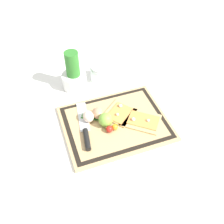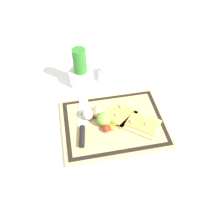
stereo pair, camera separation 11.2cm
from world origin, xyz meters
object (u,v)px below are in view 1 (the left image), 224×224
(egg_brown, at_px, (98,113))
(egg_pink, at_px, (88,116))
(pizza_slice_near, at_px, (141,120))
(herb_pot, at_px, (74,76))
(pizza_slice_far, at_px, (120,112))
(knife, at_px, (86,132))
(lime, at_px, (106,120))
(cherry_tomato_red, at_px, (109,129))
(cherry_tomato_yellow, at_px, (115,127))
(sauce_jar, at_px, (100,74))

(egg_brown, height_order, egg_pink, same)
(pizza_slice_near, distance_m, herb_pot, 0.39)
(pizza_slice_near, xyz_separation_m, pizza_slice_far, (-0.07, 0.07, 0.00))
(knife, distance_m, egg_brown, 0.10)
(lime, relative_size, cherry_tomato_red, 2.10)
(knife, distance_m, lime, 0.10)
(pizza_slice_near, bearing_deg, cherry_tomato_yellow, -178.42)
(herb_pot, bearing_deg, lime, -78.97)
(cherry_tomato_yellow, xyz_separation_m, herb_pot, (-0.09, 0.33, 0.04))
(pizza_slice_near, xyz_separation_m, egg_brown, (-0.17, 0.09, 0.02))
(egg_brown, relative_size, sauce_jar, 0.61)
(cherry_tomato_red, bearing_deg, pizza_slice_near, 3.00)
(pizza_slice_near, distance_m, pizza_slice_far, 0.10)
(lime, relative_size, cherry_tomato_yellow, 2.33)
(knife, bearing_deg, pizza_slice_near, -3.40)
(cherry_tomato_yellow, bearing_deg, herb_pot, 104.41)
(knife, distance_m, egg_pink, 0.08)
(cherry_tomato_red, bearing_deg, cherry_tomato_yellow, 9.71)
(pizza_slice_far, distance_m, lime, 0.09)
(egg_brown, height_order, cherry_tomato_yellow, egg_brown)
(knife, bearing_deg, cherry_tomato_yellow, -8.33)
(pizza_slice_near, distance_m, cherry_tomato_yellow, 0.12)
(lime, distance_m, herb_pot, 0.31)
(egg_brown, bearing_deg, cherry_tomato_yellow, -62.91)
(pizza_slice_far, distance_m, egg_brown, 0.10)
(pizza_slice_far, distance_m, herb_pot, 0.30)
(pizza_slice_near, xyz_separation_m, knife, (-0.24, 0.01, 0.00))
(herb_pot, bearing_deg, pizza_slice_near, -58.07)
(egg_pink, bearing_deg, cherry_tomato_red, -54.74)
(sauce_jar, bearing_deg, knife, -116.99)
(lime, distance_m, cherry_tomato_yellow, 0.05)
(egg_pink, xyz_separation_m, cherry_tomato_yellow, (0.09, -0.08, -0.01))
(cherry_tomato_red, relative_size, cherry_tomato_yellow, 1.11)
(egg_pink, bearing_deg, lime, -39.85)
(cherry_tomato_red, bearing_deg, sauce_jar, 78.50)
(knife, xyz_separation_m, egg_brown, (0.07, 0.07, 0.01))
(egg_brown, height_order, sauce_jar, sauce_jar)
(lime, bearing_deg, knife, -170.17)
(egg_brown, bearing_deg, herb_pot, 99.34)
(egg_pink, xyz_separation_m, lime, (0.06, -0.05, 0.01))
(cherry_tomato_red, xyz_separation_m, cherry_tomato_yellow, (0.03, 0.00, -0.00))
(sauce_jar, bearing_deg, egg_pink, -117.31)
(pizza_slice_near, bearing_deg, cherry_tomato_red, -177.00)
(pizza_slice_far, bearing_deg, cherry_tomato_yellow, -124.72)
(pizza_slice_far, distance_m, sauce_jar, 0.26)
(pizza_slice_near, relative_size, knife, 0.74)
(cherry_tomato_yellow, height_order, herb_pot, herb_pot)
(pizza_slice_far, bearing_deg, herb_pot, 118.39)
(pizza_slice_near, relative_size, egg_pink, 3.52)
(pizza_slice_near, relative_size, egg_brown, 3.52)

